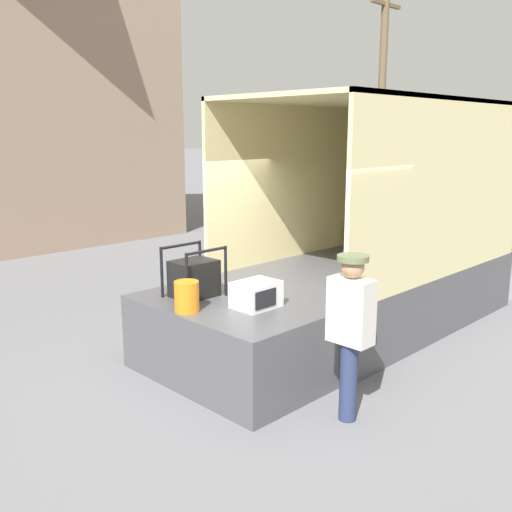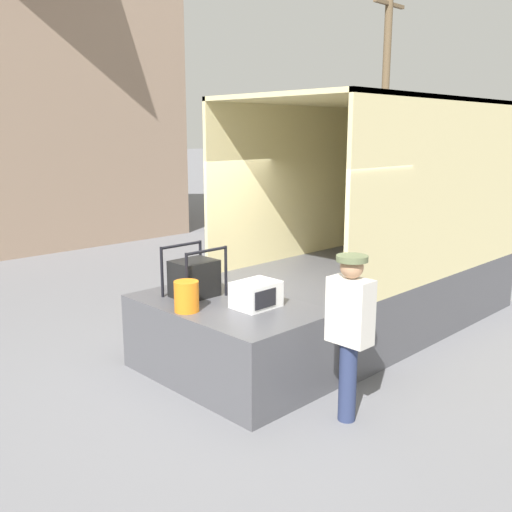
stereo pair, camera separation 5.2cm
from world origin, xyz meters
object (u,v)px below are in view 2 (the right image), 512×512
at_px(worker_person, 350,321).
at_px(utility_pole, 385,98).
at_px(portable_generator, 195,277).
at_px(orange_bucket, 187,296).
at_px(microwave, 256,294).
at_px(box_truck, 431,244).
at_px(pickup_truck_blue, 511,213).

xyz_separation_m(worker_person, utility_pole, (14.21, 9.01, 3.09)).
bearing_deg(portable_generator, orange_bucket, -137.85).
relative_size(microwave, worker_person, 0.29).
distance_m(box_truck, worker_person, 4.89).
distance_m(portable_generator, pickup_truck_blue, 12.32).
bearing_deg(portable_generator, pickup_truck_blue, 5.07).
bearing_deg(pickup_truck_blue, box_truck, -168.05).
distance_m(worker_person, pickup_truck_blue, 12.46).
xyz_separation_m(box_truck, orange_bucket, (-5.29, 0.07, 0.12)).
bearing_deg(utility_pole, microwave, -151.54).
bearing_deg(worker_person, pickup_truck_blue, 15.01).
bearing_deg(box_truck, portable_generator, 174.25).
bearing_deg(utility_pole, box_truck, -142.57).
relative_size(orange_bucket, utility_pole, 0.04).
bearing_deg(utility_pole, orange_bucket, -153.94).
height_order(orange_bucket, pickup_truck_blue, pickup_truck_blue).
relative_size(worker_person, pickup_truck_blue, 0.31).
height_order(microwave, utility_pole, utility_pole).
distance_m(pickup_truck_blue, utility_pole, 7.11).
height_order(pickup_truck_blue, utility_pole, utility_pole).
bearing_deg(pickup_truck_blue, orange_bucket, -173.26).
bearing_deg(microwave, box_truck, 4.47).
height_order(box_truck, pickup_truck_blue, box_truck).
bearing_deg(pickup_truck_blue, portable_generator, -174.93).
height_order(portable_generator, worker_person, worker_person).
xyz_separation_m(orange_bucket, utility_pole, (14.90, 7.29, 3.05)).
relative_size(orange_bucket, pickup_truck_blue, 0.06).
xyz_separation_m(microwave, orange_bucket, (-0.66, 0.43, 0.02)).
xyz_separation_m(microwave, pickup_truck_blue, (12.06, 1.93, -0.44)).
relative_size(orange_bucket, worker_person, 0.20).
distance_m(orange_bucket, worker_person, 1.86).
bearing_deg(portable_generator, microwave, -76.56).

